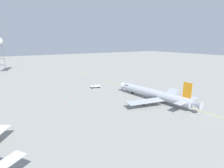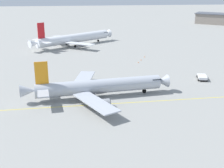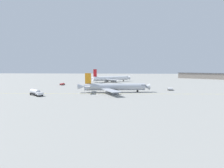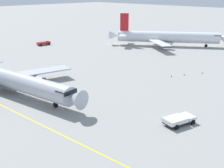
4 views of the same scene
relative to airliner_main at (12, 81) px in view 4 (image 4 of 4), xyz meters
The scene contains 9 objects.
ground_plane 4.91m from the airliner_main, ahead, with size 600.00×600.00×0.00m, color gray.
airliner_main is the anchor object (origin of this frame).
airliner_secondary 67.02m from the airliner_main, 96.13° to the left, with size 37.89×29.56×11.98m.
ops_pickup_truck 54.66m from the airliner_main, 140.05° to the left, with size 2.47×5.21×1.41m.
pushback_tug_truck 34.80m from the airliner_main, 19.23° to the left, with size 3.84×5.76×1.30m.
taxiway_centreline 6.93m from the airliner_main, 49.48° to the right, with size 174.39×9.06×0.01m.
safety_cone_near 37.53m from the airliner_main, 62.79° to the left, with size 0.36×0.36×0.55m.
safety_cone_mid 41.24m from the airliner_main, 62.85° to the left, with size 0.36×0.36×0.55m.
safety_cone_far 46.62m from the airliner_main, 62.92° to the left, with size 0.36×0.36×0.55m.
Camera 4 is at (51.01, -27.35, 21.00)m, focal length 46.98 mm.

